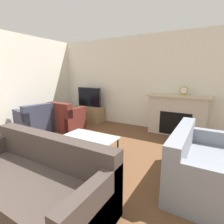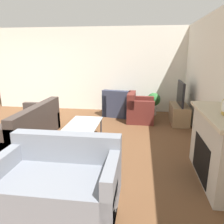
# 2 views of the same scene
# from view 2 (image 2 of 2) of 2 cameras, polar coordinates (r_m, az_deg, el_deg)

# --- Properties ---
(wall_back) EXTENTS (8.57, 0.06, 2.70)m
(wall_back) POSITION_cam_2_polar(r_m,az_deg,el_deg) (4.64, 25.34, 7.03)
(wall_back) COLOR silver
(wall_back) RESTS_ON ground_plane
(wall_left) EXTENTS (0.06, 7.92, 2.70)m
(wall_left) POSITION_cam_2_polar(r_m,az_deg,el_deg) (7.31, -0.96, 10.93)
(wall_left) COLOR silver
(wall_left) RESTS_ON ground_plane
(fireplace) EXTENTS (1.55, 0.49, 1.07)m
(fireplace) POSITION_cam_2_polar(r_m,az_deg,el_deg) (3.62, 25.84, -8.00)
(fireplace) COLOR #BCB2A3
(fireplace) RESTS_ON ground_plane
(tv_stand) EXTENTS (0.97, 0.44, 0.51)m
(tv_stand) POSITION_cam_2_polar(r_m,az_deg,el_deg) (6.33, 17.10, -0.50)
(tv_stand) COLOR #997A56
(tv_stand) RESTS_ON ground_plane
(tv) EXTENTS (0.91, 0.06, 0.64)m
(tv) POSITION_cam_2_polar(r_m,az_deg,el_deg) (6.20, 17.49, 4.63)
(tv) COLOR #232328
(tv) RESTS_ON tv_stand
(couch_sectional) EXTENTS (2.06, 0.92, 0.82)m
(couch_sectional) POSITION_cam_2_polar(r_m,az_deg,el_deg) (5.12, -21.85, -4.21)
(couch_sectional) COLOR #3D332D
(couch_sectional) RESTS_ON ground_plane
(couch_loveseat) EXTENTS (0.95, 1.54, 0.82)m
(couch_loveseat) POSITION_cam_2_polar(r_m,az_deg,el_deg) (3.05, -13.54, -17.03)
(couch_loveseat) COLOR gray
(couch_loveseat) RESTS_ON ground_plane
(armchair_by_window) EXTENTS (0.93, 0.99, 0.82)m
(armchair_by_window) POSITION_cam_2_polar(r_m,az_deg,el_deg) (6.78, 1.76, 1.62)
(armchair_by_window) COLOR #33384C
(armchair_by_window) RESTS_ON ground_plane
(armchair_accent) EXTENTS (0.81, 0.75, 0.82)m
(armchair_accent) POSITION_cam_2_polar(r_m,az_deg,el_deg) (6.24, 7.14, 0.33)
(armchair_accent) COLOR #5B231E
(armchair_accent) RESTS_ON ground_plane
(coffee_table) EXTENTS (1.03, 0.65, 0.44)m
(coffee_table) POSITION_cam_2_polar(r_m,az_deg,el_deg) (4.72, -7.39, -3.34)
(coffee_table) COLOR #333338
(coffee_table) RESTS_ON ground_plane
(potted_plant) EXTENTS (0.41, 0.41, 0.70)m
(potted_plant) POSITION_cam_2_polar(r_m,az_deg,el_deg) (6.93, 10.82, 2.90)
(potted_plant) COLOR beige
(potted_plant) RESTS_ON ground_plane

